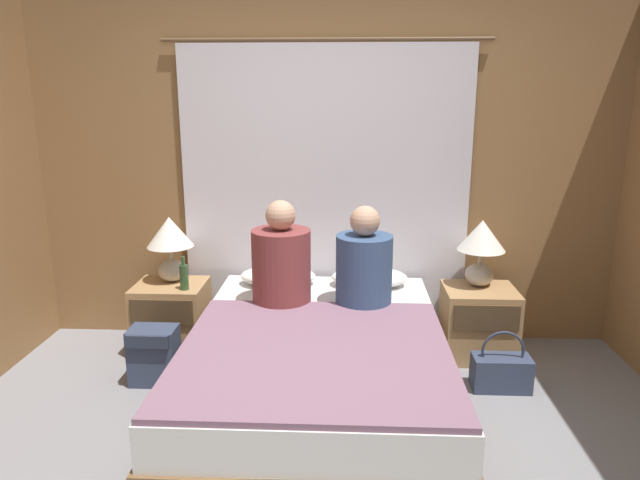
# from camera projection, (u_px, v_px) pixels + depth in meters

# --- Properties ---
(wall_back) EXTENTS (4.28, 0.06, 2.50)m
(wall_back) POSITION_uv_depth(u_px,v_px,m) (325.00, 171.00, 4.09)
(wall_back) COLOR olive
(wall_back) RESTS_ON ground_plane
(curtain_panel) EXTENTS (2.24, 0.02, 2.15)m
(curtain_panel) POSITION_uv_depth(u_px,v_px,m) (325.00, 197.00, 4.07)
(curtain_panel) COLOR silver
(curtain_panel) RESTS_ON ground_plane
(bed) EXTENTS (1.44, 2.02, 0.49)m
(bed) POSITION_uv_depth(u_px,v_px,m) (317.00, 372.00, 3.25)
(bed) COLOR brown
(bed) RESTS_ON ground_plane
(nightstand_left) EXTENTS (0.48, 0.43, 0.49)m
(nightstand_left) POSITION_uv_depth(u_px,v_px,m) (172.00, 317.00, 4.05)
(nightstand_left) COLOR #A87F51
(nightstand_left) RESTS_ON ground_plane
(nightstand_right) EXTENTS (0.48, 0.43, 0.49)m
(nightstand_right) POSITION_uv_depth(u_px,v_px,m) (478.00, 322.00, 3.95)
(nightstand_right) COLOR #A87F51
(nightstand_right) RESTS_ON ground_plane
(lamp_left) EXTENTS (0.32, 0.32, 0.47)m
(lamp_left) POSITION_uv_depth(u_px,v_px,m) (170.00, 240.00, 3.99)
(lamp_left) COLOR #B2A899
(lamp_left) RESTS_ON nightstand_left
(lamp_right) EXTENTS (0.32, 0.32, 0.47)m
(lamp_right) POSITION_uv_depth(u_px,v_px,m) (481.00, 244.00, 3.89)
(lamp_right) COLOR #B2A899
(lamp_right) RESTS_ON nightstand_right
(pillow_left) EXTENTS (0.52, 0.33, 0.12)m
(pillow_left) POSITION_uv_depth(u_px,v_px,m) (278.00, 276.00, 3.97)
(pillow_left) COLOR white
(pillow_left) RESTS_ON bed
(pillow_right) EXTENTS (0.52, 0.33, 0.12)m
(pillow_right) POSITION_uv_depth(u_px,v_px,m) (369.00, 277.00, 3.94)
(pillow_right) COLOR white
(pillow_right) RESTS_ON bed
(blanket_on_bed) EXTENTS (1.38, 1.37, 0.03)m
(blanket_on_bed) POSITION_uv_depth(u_px,v_px,m) (314.00, 352.00, 2.90)
(blanket_on_bed) COLOR slate
(blanket_on_bed) RESTS_ON bed
(person_left_in_bed) EXTENTS (0.37, 0.37, 0.66)m
(person_left_in_bed) POSITION_uv_depth(u_px,v_px,m) (281.00, 263.00, 3.54)
(person_left_in_bed) COLOR brown
(person_left_in_bed) RESTS_ON bed
(person_right_in_bed) EXTENTS (0.35, 0.35, 0.63)m
(person_right_in_bed) POSITION_uv_depth(u_px,v_px,m) (364.00, 266.00, 3.52)
(person_right_in_bed) COLOR #38517A
(person_right_in_bed) RESTS_ON bed
(beer_bottle_on_left_stand) EXTENTS (0.06, 0.06, 0.23)m
(beer_bottle_on_left_stand) POSITION_uv_depth(u_px,v_px,m) (184.00, 276.00, 3.86)
(beer_bottle_on_left_stand) COLOR #2D4C28
(beer_bottle_on_left_stand) RESTS_ON nightstand_left
(backpack_on_floor) EXTENTS (0.29, 0.22, 0.36)m
(backpack_on_floor) POSITION_uv_depth(u_px,v_px,m) (154.00, 352.00, 3.59)
(backpack_on_floor) COLOR #333D56
(backpack_on_floor) RESTS_ON ground_plane
(handbag_on_floor) EXTENTS (0.35, 0.18, 0.39)m
(handbag_on_floor) POSITION_uv_depth(u_px,v_px,m) (501.00, 371.00, 3.52)
(handbag_on_floor) COLOR #333D56
(handbag_on_floor) RESTS_ON ground_plane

